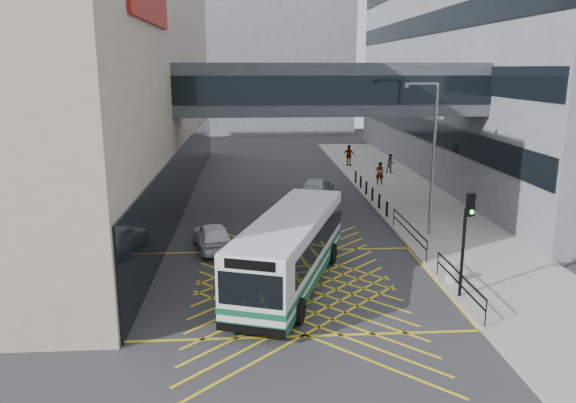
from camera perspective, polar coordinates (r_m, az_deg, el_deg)
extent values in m
plane|color=#333335|center=(23.35, 0.66, -8.52)|extent=(120.00, 120.00, 0.00)
cube|color=black|center=(38.42, -10.13, 3.15)|extent=(0.10, 41.50, 4.00)
cube|color=maroon|center=(26.08, -13.88, 19.17)|extent=(0.18, 9.00, 1.80)
cube|color=slate|center=(52.35, 26.37, 13.50)|extent=(24.00, 44.00, 20.00)
cube|color=black|center=(47.83, 12.92, 7.45)|extent=(0.10, 43.50, 1.60)
cube|color=black|center=(47.60, 13.17, 12.24)|extent=(0.10, 43.50, 1.60)
cube|color=black|center=(47.70, 13.44, 17.04)|extent=(0.10, 43.50, 1.60)
cube|color=slate|center=(81.59, -4.14, 13.62)|extent=(28.00, 16.00, 18.00)
cube|color=#393E43|center=(33.94, 4.24, 11.34)|extent=(20.00, 4.00, 3.00)
cube|color=black|center=(31.94, 4.75, 11.20)|extent=(19.50, 0.06, 1.60)
cube|color=black|center=(35.94, 3.79, 11.46)|extent=(19.50, 0.06, 1.60)
cube|color=gray|center=(39.09, 12.18, 0.36)|extent=(6.00, 54.00, 0.16)
cube|color=gold|center=(23.35, 0.66, -8.51)|extent=(12.00, 9.00, 0.01)
cube|color=silver|center=(22.85, 0.27, -4.74)|extent=(5.53, 10.59, 2.55)
cube|color=#105035|center=(23.22, 0.27, -7.35)|extent=(5.58, 10.64, 0.32)
cube|color=#105035|center=(23.05, 0.27, -6.18)|extent=(5.60, 10.64, 0.21)
cube|color=black|center=(23.27, 0.62, -3.54)|extent=(5.17, 9.35, 0.99)
cube|color=black|center=(18.12, -3.86, -8.96)|extent=(2.08, 0.76, 1.13)
cube|color=black|center=(17.79, -3.93, -6.46)|extent=(1.63, 0.59, 0.33)
cube|color=silver|center=(22.48, 0.27, -1.63)|extent=(5.49, 10.49, 0.09)
cube|color=black|center=(18.67, -3.81, -12.87)|extent=(2.27, 0.84, 0.28)
cube|color=black|center=(28.01, 2.92, -3.72)|extent=(2.27, 0.84, 0.28)
cylinder|color=black|center=(20.56, -5.41, -10.32)|extent=(0.55, 0.98, 0.94)
cylinder|color=black|center=(19.92, 1.15, -11.06)|extent=(0.55, 0.98, 0.94)
cylinder|color=black|center=(26.27, -0.61, -4.89)|extent=(0.55, 0.98, 0.94)
cylinder|color=black|center=(25.77, 4.52, -5.29)|extent=(0.55, 0.98, 0.94)
imported|color=white|center=(27.87, -7.65, -3.48)|extent=(2.63, 4.53, 1.35)
imported|color=black|center=(30.90, 0.66, -1.74)|extent=(2.74, 4.34, 1.27)
imported|color=#9DA2A5|center=(38.59, 2.93, 1.48)|extent=(3.23, 5.09, 1.47)
cylinder|color=black|center=(22.35, 17.32, -5.01)|extent=(0.16, 0.16, 3.47)
cube|color=black|center=(21.67, 18.05, -0.31)|extent=(0.33, 0.27, 0.87)
sphere|color=#19E533|center=(21.65, 18.17, -1.02)|extent=(0.21, 0.21, 0.16)
cylinder|color=slate|center=(29.82, 14.54, 4.00)|extent=(0.17, 0.17, 7.80)
cube|color=slate|center=(29.27, 13.49, 11.58)|extent=(1.56, 0.20, 0.10)
cylinder|color=slate|center=(29.11, 11.95, 11.49)|extent=(0.29, 0.29, 0.24)
cylinder|color=#ADA89E|center=(24.06, 16.31, -6.92)|extent=(0.49, 0.49, 0.85)
cube|color=black|center=(22.44, 17.06, -7.03)|extent=(0.05, 5.00, 0.05)
cube|color=black|center=(22.58, 16.99, -7.99)|extent=(0.05, 5.00, 0.05)
cube|color=black|center=(28.76, 12.19, -2.23)|extent=(0.05, 6.00, 0.05)
cube|color=black|center=(28.87, 12.16, -3.00)|extent=(0.05, 6.00, 0.05)
cylinder|color=black|center=(20.47, 19.46, -10.61)|extent=(0.04, 0.04, 1.00)
cylinder|color=black|center=(24.80, 14.97, -6.03)|extent=(0.04, 0.04, 1.00)
cylinder|color=black|center=(26.14, 13.93, -4.95)|extent=(0.04, 0.04, 1.00)
cylinder|color=black|center=(31.66, 10.69, -1.56)|extent=(0.04, 0.04, 1.00)
cylinder|color=black|center=(33.57, 10.01, -0.76)|extent=(0.14, 0.14, 0.90)
cylinder|color=black|center=(35.46, 9.25, 0.04)|extent=(0.14, 0.14, 0.90)
cylinder|color=black|center=(37.36, 8.57, 0.75)|extent=(0.14, 0.14, 0.90)
cylinder|color=black|center=(39.27, 7.96, 1.39)|extent=(0.14, 0.14, 0.90)
cylinder|color=black|center=(41.19, 7.40, 1.97)|extent=(0.14, 0.14, 0.90)
cylinder|color=black|center=(43.12, 6.89, 2.50)|extent=(0.14, 0.14, 0.90)
imported|color=gray|center=(42.66, 9.29, 2.86)|extent=(0.70, 0.52, 1.71)
imported|color=gray|center=(47.55, 10.38, 3.81)|extent=(0.82, 0.55, 1.56)
imported|color=gray|center=(50.50, 6.23, 4.68)|extent=(1.21, 1.02, 1.86)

